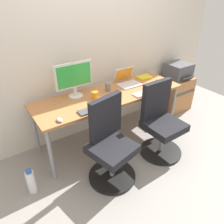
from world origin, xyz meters
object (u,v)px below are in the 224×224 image
at_px(desktop_monitor, 74,77).
at_px(office_chair_left, 110,145).
at_px(printer, 178,71).
at_px(open_laptop, 127,80).
at_px(water_bottle_on_floor, 31,182).
at_px(coffee_mug, 95,95).
at_px(office_chair_right, 160,123).
at_px(side_cabinet, 175,93).

bearing_deg(desktop_monitor, office_chair_left, -88.47).
relative_size(printer, open_laptop, 1.29).
bearing_deg(office_chair_left, water_bottle_on_floor, 163.94).
xyz_separation_m(office_chair_left, coffee_mug, (0.15, 0.55, 0.33)).
bearing_deg(water_bottle_on_floor, desktop_monitor, 32.22).
relative_size(office_chair_right, side_cabinet, 1.64).
xyz_separation_m(open_laptop, coffee_mug, (-0.60, -0.15, -0.01)).
bearing_deg(printer, water_bottle_on_floor, -170.21).
distance_m(office_chair_right, desktop_monitor, 1.20).
xyz_separation_m(printer, open_laptop, (-1.07, 0.00, 0.07)).
distance_m(office_chair_right, coffee_mug, 0.89).
height_order(office_chair_left, desktop_monitor, desktop_monitor).
height_order(office_chair_left, water_bottle_on_floor, office_chair_left).
relative_size(printer, desktop_monitor, 0.83).
bearing_deg(coffee_mug, desktop_monitor, 130.51).
relative_size(office_chair_left, side_cabinet, 1.64).
relative_size(side_cabinet, printer, 1.43).
xyz_separation_m(water_bottle_on_floor, coffee_mug, (0.97, 0.31, 0.61)).
relative_size(water_bottle_on_floor, coffee_mug, 3.37).
xyz_separation_m(office_chair_left, open_laptop, (0.75, 0.70, 0.34)).
bearing_deg(desktop_monitor, coffee_mug, -49.49).
bearing_deg(office_chair_right, desktop_monitor, 136.27).
bearing_deg(office_chair_right, open_laptop, 90.92).
xyz_separation_m(desktop_monitor, open_laptop, (0.77, -0.05, -0.20)).
bearing_deg(printer, open_laptop, 179.83).
bearing_deg(water_bottle_on_floor, office_chair_right, -8.48).
relative_size(office_chair_right, water_bottle_on_floor, 3.03).
height_order(office_chair_right, water_bottle_on_floor, office_chair_right).
bearing_deg(office_chair_left, office_chair_right, 0.11).
distance_m(water_bottle_on_floor, open_laptop, 1.75).
bearing_deg(coffee_mug, open_laptop, 13.57).
bearing_deg(office_chair_right, water_bottle_on_floor, 171.52).
bearing_deg(desktop_monitor, water_bottle_on_floor, -147.78).
bearing_deg(open_laptop, printer, -0.17).
distance_m(printer, coffee_mug, 1.68).
relative_size(office_chair_left, coffee_mug, 10.22).
xyz_separation_m(office_chair_left, office_chair_right, (0.76, 0.00, 0.00)).
bearing_deg(desktop_monitor, side_cabinet, -1.59).
bearing_deg(coffee_mug, office_chair_right, -41.95).
height_order(side_cabinet, coffee_mug, coffee_mug).
bearing_deg(open_laptop, coffee_mug, -166.43).
height_order(printer, water_bottle_on_floor, printer).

